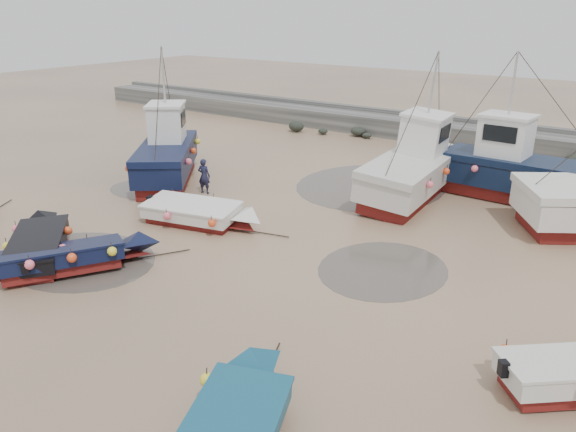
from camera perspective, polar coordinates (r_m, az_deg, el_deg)
name	(u,v)px	position (r m, az deg, el deg)	size (l,w,h in m)	color
ground	(190,269)	(18.51, -9.93, -5.31)	(120.00, 120.00, 0.00)	tan
seawall	(443,133)	(36.36, 15.48, 8.17)	(60.00, 4.92, 1.50)	gray
puddle_a	(81,259)	(20.13, -20.32, -4.15)	(5.42, 5.42, 0.01)	#504941
puddle_b	(383,269)	(18.47, 9.61, -5.33)	(4.05, 4.05, 0.01)	#504941
puddle_c	(144,189)	(26.89, -14.40, 2.65)	(3.53, 3.53, 0.01)	#504941
puddle_d	(370,186)	(26.85, 8.38, 3.06)	(6.78, 6.78, 0.01)	#504941
dinghy_1	(73,255)	(19.17, -20.98, -3.71)	(3.83, 5.64, 1.43)	maroon
dinghy_2	(232,427)	(11.35, -5.70, -20.51)	(3.16, 5.73, 1.43)	maroon
dinghy_4	(39,241)	(20.69, -23.94, -2.38)	(5.36, 4.72, 1.43)	maroon
dinghy_5	(200,211)	(21.93, -8.90, 0.49)	(5.97, 2.66, 1.43)	maroon
cabin_boat_0	(168,151)	(27.99, -12.10, 6.43)	(6.82, 8.20, 6.22)	maroon
cabin_boat_1	(415,166)	(25.64, 12.75, 5.03)	(3.20, 10.42, 6.22)	maroon
cabin_boat_2	(508,168)	(26.39, 21.47, 4.55)	(10.11, 3.24, 6.22)	maroon
person	(205,193)	(25.81, -8.43, 2.33)	(0.59, 0.38, 1.61)	#1D1F3A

